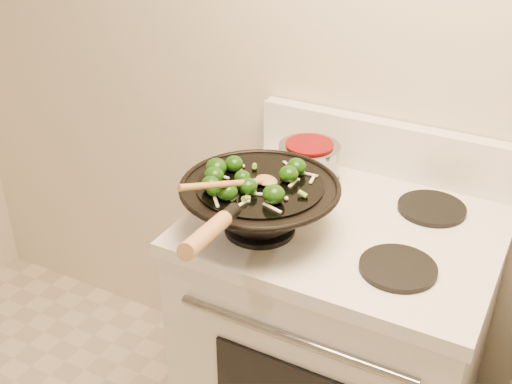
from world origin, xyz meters
The scene contains 5 objects.
stove centered at (0.00, 1.17, 0.47)m, with size 0.78×0.67×1.08m.
wok centered at (-0.18, 1.02, 1.00)m, with size 0.40×0.65×0.24m.
stirfry centered at (-0.21, 1.00, 1.07)m, with size 0.28×0.28×0.05m.
wooden_spoon centered at (-0.20, 0.96, 1.08)m, with size 0.14×0.27×0.09m.
saucepan centered at (-0.18, 1.32, 0.98)m, with size 0.17×0.28×0.10m.
Camera 1 is at (0.45, -0.19, 1.81)m, focal length 45.00 mm.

